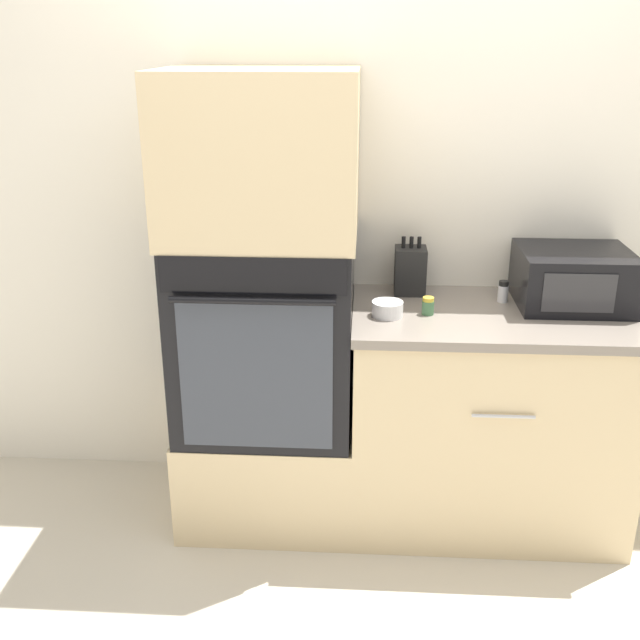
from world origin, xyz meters
The scene contains 11 objects.
ground_plane centered at (0.00, 0.00, 0.00)m, with size 12.00×12.00×0.00m, color beige.
wall_back centered at (0.00, 0.63, 1.25)m, with size 8.00×0.05×2.50m.
oven_cabinet_base centered at (-0.34, 0.30, 0.21)m, with size 0.68×0.60×0.42m.
wall_oven centered at (-0.34, 0.30, 0.80)m, with size 0.66×0.64×0.75m.
oven_cabinet_upper centered at (-0.34, 0.30, 1.46)m, with size 0.68×0.60×0.58m.
counter_unit centered at (0.53, 0.30, 0.45)m, with size 1.07×0.63×0.89m.
microwave centered at (0.82, 0.40, 1.00)m, with size 0.42×0.37×0.21m.
knife_block centered at (0.21, 0.50, 0.98)m, with size 0.12×0.12×0.23m.
bowl centered at (0.12, 0.23, 0.92)m, with size 0.12×0.12×0.06m.
condiment_jar_near centered at (0.27, 0.26, 0.92)m, with size 0.05×0.05×0.07m.
condiment_jar_mid centered at (0.57, 0.42, 0.93)m, with size 0.04×0.04×0.08m.
Camera 1 is at (0.03, -2.36, 1.86)m, focal length 42.00 mm.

